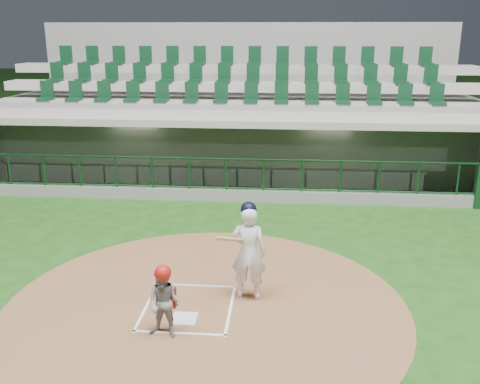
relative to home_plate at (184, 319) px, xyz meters
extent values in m
plane|color=#184112|center=(0.00, 0.70, -0.02)|extent=(120.00, 120.00, 0.00)
cylinder|color=brown|center=(0.30, 0.50, -0.02)|extent=(7.20, 7.20, 0.01)
cube|color=silver|center=(0.00, 0.00, 0.00)|extent=(0.43, 0.43, 0.02)
cube|color=white|center=(-0.75, 0.40, 0.00)|extent=(0.05, 1.80, 0.01)
cube|color=white|center=(0.75, 0.40, 0.00)|extent=(0.05, 1.80, 0.01)
cube|color=silver|center=(0.00, 1.25, 0.00)|extent=(1.55, 0.05, 0.01)
cube|color=white|center=(0.00, -0.45, 0.00)|extent=(1.55, 0.05, 0.01)
cube|color=gray|center=(0.00, 8.20, -0.57)|extent=(15.00, 3.00, 0.10)
cube|color=slate|center=(0.00, 9.80, 0.83)|extent=(15.00, 0.20, 2.70)
cube|color=beige|center=(0.00, 9.68, 1.08)|extent=(13.50, 0.04, 0.90)
cube|color=slate|center=(-7.50, 8.20, 0.83)|extent=(0.20, 3.00, 2.70)
cube|color=slate|center=(7.50, 8.20, 0.83)|extent=(0.20, 3.00, 2.70)
cube|color=gray|center=(0.00, 7.95, 2.28)|extent=(15.40, 3.50, 0.20)
cube|color=slate|center=(0.00, 6.65, 0.13)|extent=(15.00, 0.15, 0.40)
cube|color=black|center=(0.00, 6.65, 1.70)|extent=(15.00, 0.01, 0.95)
cube|color=brown|center=(0.00, 9.25, -0.30)|extent=(12.75, 0.40, 0.45)
cube|color=white|center=(-3.00, 8.20, 2.15)|extent=(1.30, 0.35, 0.04)
cube|color=white|center=(3.00, 8.20, 2.15)|extent=(1.30, 0.35, 0.04)
imported|color=#B52013|center=(-5.58, 9.02, 0.43)|extent=(1.26, 0.76, 1.90)
imported|color=#B31317|center=(-1.96, 8.76, 0.36)|extent=(1.05, 0.46, 1.77)
imported|color=#A81612|center=(1.83, 8.97, 0.25)|extent=(0.87, 0.69, 1.55)
imported|color=#B41313|center=(5.02, 9.18, 0.40)|extent=(1.75, 0.66, 1.85)
cube|color=slate|center=(0.00, 11.45, 1.13)|extent=(17.00, 6.50, 2.50)
cube|color=gray|center=(0.00, 9.95, 2.28)|extent=(16.60, 0.95, 0.30)
cube|color=#A09B90|center=(0.00, 10.90, 2.83)|extent=(16.60, 0.95, 0.30)
cube|color=gray|center=(0.00, 11.85, 3.38)|extent=(16.60, 0.95, 0.30)
cube|color=slate|center=(0.00, 14.80, 2.50)|extent=(17.00, 0.25, 5.05)
imported|color=white|center=(1.03, 0.87, 0.87)|extent=(0.69, 0.49, 1.77)
sphere|color=black|center=(1.03, 0.87, 1.70)|extent=(0.28, 0.28, 0.28)
cylinder|color=tan|center=(0.78, 0.62, 1.23)|extent=(0.58, 0.79, 0.39)
imported|color=gray|center=(-0.21, -0.53, 0.57)|extent=(0.64, 0.55, 1.15)
sphere|color=#AB1612|center=(-0.21, -0.53, 1.09)|extent=(0.26, 0.26, 0.26)
cube|color=maroon|center=(-0.21, -0.38, 0.60)|extent=(0.32, 0.10, 0.35)
camera|label=1|loc=(1.62, -7.97, 4.70)|focal=40.00mm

